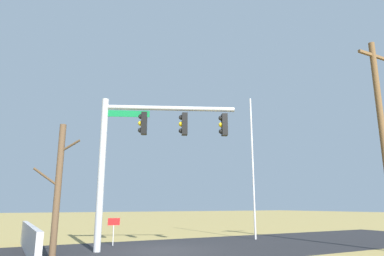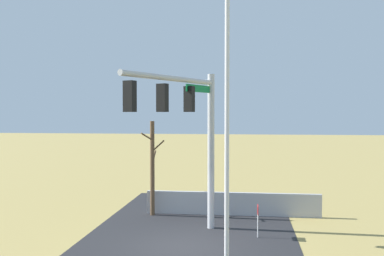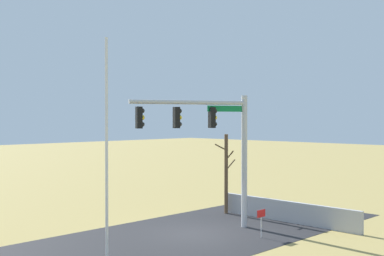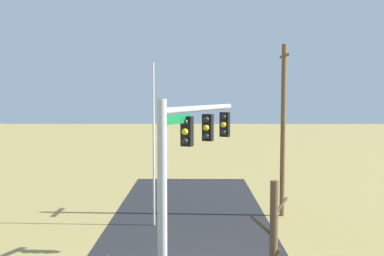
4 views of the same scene
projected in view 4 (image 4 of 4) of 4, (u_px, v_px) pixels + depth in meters
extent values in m
cube|color=#232326|center=(189.00, 239.00, 19.60)|extent=(28.00, 8.00, 0.01)
cylinder|color=#B2B5BA|center=(162.00, 208.00, 12.80)|extent=(0.28, 0.28, 6.28)
cylinder|color=#B2B5BA|center=(201.00, 108.00, 15.13)|extent=(5.21, 2.48, 0.20)
cube|color=#0F7238|center=(178.00, 119.00, 13.52)|extent=(1.65, 0.76, 0.28)
cube|color=black|center=(187.00, 131.00, 14.17)|extent=(0.37, 0.43, 0.96)
sphere|color=black|center=(185.00, 122.00, 14.01)|extent=(0.22, 0.22, 0.22)
sphere|color=yellow|center=(185.00, 132.00, 14.03)|extent=(0.22, 0.22, 0.22)
sphere|color=black|center=(185.00, 141.00, 14.05)|extent=(0.22, 0.22, 0.22)
cube|color=black|center=(208.00, 128.00, 15.75)|extent=(0.37, 0.43, 0.96)
sphere|color=black|center=(206.00, 119.00, 15.59)|extent=(0.22, 0.22, 0.22)
sphere|color=yellow|center=(206.00, 128.00, 15.61)|extent=(0.22, 0.22, 0.22)
sphere|color=black|center=(206.00, 136.00, 15.64)|extent=(0.22, 0.22, 0.22)
cube|color=black|center=(225.00, 124.00, 17.33)|extent=(0.37, 0.43, 0.96)
sphere|color=black|center=(224.00, 117.00, 17.17)|extent=(0.22, 0.22, 0.22)
sphere|color=yellow|center=(224.00, 125.00, 17.20)|extent=(0.22, 0.22, 0.22)
sphere|color=black|center=(223.00, 132.00, 17.22)|extent=(0.22, 0.22, 0.22)
cylinder|color=silver|center=(154.00, 145.00, 21.42)|extent=(0.10, 0.10, 7.92)
cylinder|color=brown|center=(283.00, 131.00, 23.13)|extent=(0.26, 0.26, 8.98)
cube|color=brown|center=(284.00, 56.00, 22.83)|extent=(1.90, 0.12, 0.12)
cylinder|color=brown|center=(276.00, 255.00, 10.46)|extent=(0.78, 0.07, 0.57)
cylinder|color=brown|center=(280.00, 207.00, 10.99)|extent=(0.54, 0.47, 0.39)
cylinder|color=brown|center=(262.00, 226.00, 10.81)|extent=(0.12, 0.61, 0.55)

